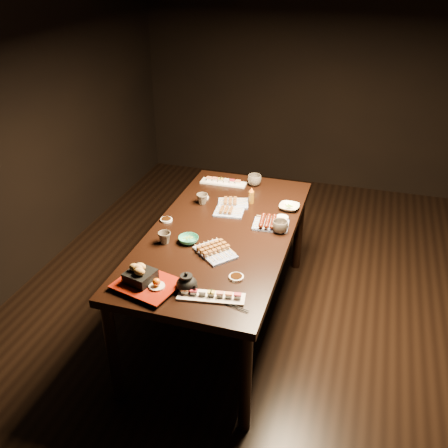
# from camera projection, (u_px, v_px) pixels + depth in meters

# --- Properties ---
(ground) EXTENTS (5.00, 5.00, 0.00)m
(ground) POSITION_uv_depth(u_px,v_px,m) (274.00, 321.00, 3.59)
(ground) COLOR black
(ground) RESTS_ON ground
(dining_table) EXTENTS (1.04, 1.87, 0.75)m
(dining_table) POSITION_uv_depth(u_px,v_px,m) (222.00, 277.00, 3.42)
(dining_table) COLOR black
(dining_table) RESTS_ON ground
(sushi_platter_near) EXTENTS (0.37, 0.15, 0.04)m
(sushi_platter_near) POSITION_uv_depth(u_px,v_px,m) (211.00, 294.00, 2.61)
(sushi_platter_near) COLOR white
(sushi_platter_near) RESTS_ON dining_table
(sushi_platter_far) EXTENTS (0.36, 0.11, 0.04)m
(sushi_platter_far) POSITION_uv_depth(u_px,v_px,m) (224.00, 181.00, 3.86)
(sushi_platter_far) COLOR white
(sushi_platter_far) RESTS_ON dining_table
(yakitori_plate_center) EXTENTS (0.21, 0.16, 0.05)m
(yakitori_plate_center) POSITION_uv_depth(u_px,v_px,m) (229.00, 210.00, 3.43)
(yakitori_plate_center) COLOR #828EB6
(yakitori_plate_center) RESTS_ON dining_table
(yakitori_plate_right) EXTENTS (0.30, 0.29, 0.06)m
(yakitori_plate_right) POSITION_uv_depth(u_px,v_px,m) (215.00, 249.00, 2.98)
(yakitori_plate_right) COLOR #828EB6
(yakitori_plate_right) RESTS_ON dining_table
(yakitori_plate_left) EXTENTS (0.25, 0.20, 0.05)m
(yakitori_plate_left) POSITION_uv_depth(u_px,v_px,m) (233.00, 201.00, 3.55)
(yakitori_plate_left) COLOR #828EB6
(yakitori_plate_left) RESTS_ON dining_table
(tsukune_plate) EXTENTS (0.25, 0.19, 0.06)m
(tsukune_plate) POSITION_uv_depth(u_px,v_px,m) (271.00, 222.00, 3.28)
(tsukune_plate) COLOR #828EB6
(tsukune_plate) RESTS_ON dining_table
(edamame_bowl_green) EXTENTS (0.14, 0.14, 0.04)m
(edamame_bowl_green) POSITION_uv_depth(u_px,v_px,m) (189.00, 240.00, 3.10)
(edamame_bowl_green) COLOR teal
(edamame_bowl_green) RESTS_ON dining_table
(edamame_bowl_cream) EXTENTS (0.14, 0.14, 0.03)m
(edamame_bowl_cream) POSITION_uv_depth(u_px,v_px,m) (289.00, 207.00, 3.49)
(edamame_bowl_cream) COLOR #F1E5C5
(edamame_bowl_cream) RESTS_ON dining_table
(tempura_tray) EXTENTS (0.38, 0.33, 0.12)m
(tempura_tray) POSITION_uv_depth(u_px,v_px,m) (147.00, 278.00, 2.67)
(tempura_tray) COLOR black
(tempura_tray) RESTS_ON dining_table
(teacup_near_left) EXTENTS (0.09, 0.09, 0.08)m
(teacup_near_left) POSITION_uv_depth(u_px,v_px,m) (165.00, 238.00, 3.08)
(teacup_near_left) COLOR #4F463C
(teacup_near_left) RESTS_ON dining_table
(teacup_mid_right) EXTENTS (0.10, 0.10, 0.08)m
(teacup_mid_right) POSITION_uv_depth(u_px,v_px,m) (280.00, 227.00, 3.20)
(teacup_mid_right) COLOR #4F463C
(teacup_mid_right) RESTS_ON dining_table
(teacup_far_left) EXTENTS (0.09, 0.09, 0.08)m
(teacup_far_left) POSITION_uv_depth(u_px,v_px,m) (202.00, 199.00, 3.55)
(teacup_far_left) COLOR #4F463C
(teacup_far_left) RESTS_ON dining_table
(teacup_far_right) EXTENTS (0.13, 0.13, 0.08)m
(teacup_far_right) POSITION_uv_depth(u_px,v_px,m) (254.00, 180.00, 3.83)
(teacup_far_right) COLOR #4F463C
(teacup_far_right) RESTS_ON dining_table
(teapot) EXTENTS (0.18, 0.18, 0.11)m
(teapot) POSITION_uv_depth(u_px,v_px,m) (187.00, 282.00, 2.65)
(teapot) COLOR black
(teapot) RESTS_ON dining_table
(condiment_bottle) EXTENTS (0.04, 0.04, 0.12)m
(condiment_bottle) POSITION_uv_depth(u_px,v_px,m) (251.00, 195.00, 3.55)
(condiment_bottle) COLOR brown
(condiment_bottle) RESTS_ON dining_table
(sauce_dish_west) EXTENTS (0.09, 0.09, 0.01)m
(sauce_dish_west) POSITION_uv_depth(u_px,v_px,m) (166.00, 220.00, 3.35)
(sauce_dish_west) COLOR white
(sauce_dish_west) RESTS_ON dining_table
(sauce_dish_east) EXTENTS (0.09, 0.09, 0.02)m
(sauce_dish_east) POSITION_uv_depth(u_px,v_px,m) (282.00, 218.00, 3.37)
(sauce_dish_east) COLOR white
(sauce_dish_east) RESTS_ON dining_table
(sauce_dish_se) EXTENTS (0.09, 0.09, 0.01)m
(sauce_dish_se) POSITION_uv_depth(u_px,v_px,m) (236.00, 277.00, 2.77)
(sauce_dish_se) COLOR white
(sauce_dish_se) RESTS_ON dining_table
(sauce_dish_nw) EXTENTS (0.08, 0.08, 0.01)m
(sauce_dish_nw) POSITION_uv_depth(u_px,v_px,m) (204.00, 198.00, 3.64)
(sauce_dish_nw) COLOR white
(sauce_dish_nw) RESTS_ON dining_table
(chopsticks_near) EXTENTS (0.19, 0.09, 0.01)m
(chopsticks_near) POSITION_uv_depth(u_px,v_px,m) (140.00, 293.00, 2.65)
(chopsticks_near) COLOR black
(chopsticks_near) RESTS_ON dining_table
(chopsticks_se) EXTENTS (0.23, 0.07, 0.01)m
(chopsticks_se) POSITION_uv_depth(u_px,v_px,m) (229.00, 305.00, 2.57)
(chopsticks_se) COLOR black
(chopsticks_se) RESTS_ON dining_table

